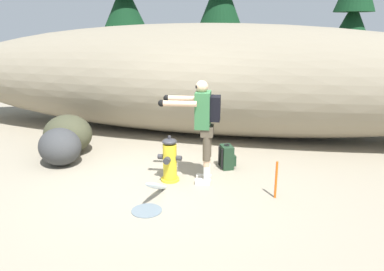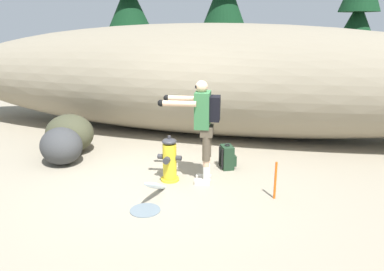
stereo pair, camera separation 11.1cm
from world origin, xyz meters
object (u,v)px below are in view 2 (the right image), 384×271
at_px(spare_backpack, 227,157).
at_px(survey_stake, 275,180).
at_px(fire_hydrant, 170,160).
at_px(boulder_large, 61,146).
at_px(utility_worker, 203,119).
at_px(boulder_mid, 70,133).

height_order(spare_backpack, survey_stake, survey_stake).
distance_m(fire_hydrant, survey_stake, 1.81).
bearing_deg(boulder_large, fire_hydrant, -6.58).
distance_m(utility_worker, boulder_large, 2.96).
xyz_separation_m(fire_hydrant, spare_backpack, (0.86, 0.83, -0.16)).
relative_size(utility_worker, boulder_large, 1.90).
xyz_separation_m(utility_worker, boulder_large, (-2.85, 0.19, -0.75)).
xyz_separation_m(fire_hydrant, boulder_large, (-2.29, 0.26, -0.02)).
relative_size(utility_worker, boulder_mid, 1.58).
height_order(fire_hydrant, survey_stake, fire_hydrant).
bearing_deg(boulder_large, survey_stake, -7.21).
relative_size(boulder_mid, survey_stake, 1.84).
distance_m(utility_worker, spare_backpack, 1.21).
relative_size(utility_worker, spare_backpack, 3.72).
bearing_deg(boulder_mid, boulder_large, -70.41).
xyz_separation_m(boulder_large, survey_stake, (4.08, -0.52, -0.06)).
xyz_separation_m(utility_worker, survey_stake, (1.23, -0.33, -0.81)).
height_order(spare_backpack, boulder_mid, boulder_mid).
distance_m(spare_backpack, boulder_large, 3.20).
bearing_deg(spare_backpack, boulder_mid, 151.80).
relative_size(boulder_large, boulder_mid, 0.83).
bearing_deg(survey_stake, utility_worker, 165.17).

